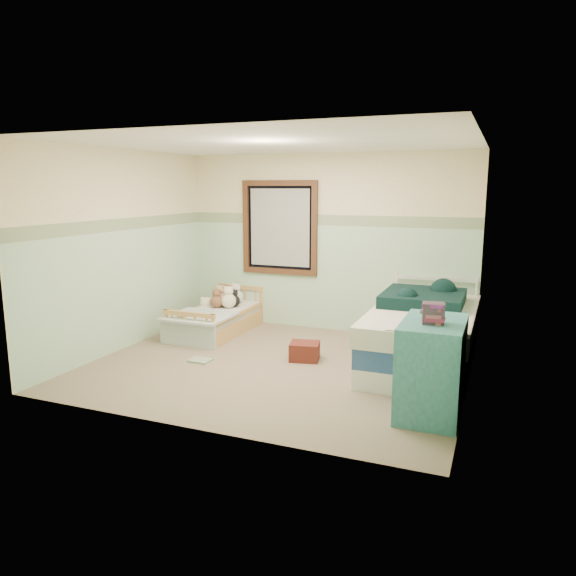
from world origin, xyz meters
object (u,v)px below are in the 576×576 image
at_px(twin_bed_frame, 422,356).
at_px(plush_floor_tan, 183,332).
at_px(red_pillow, 305,351).
at_px(floor_book, 200,360).
at_px(dresser, 432,368).
at_px(toddler_bed_frame, 217,325).
at_px(plush_floor_cream, 207,316).

bearing_deg(twin_bed_frame, plush_floor_tan, -175.77).
distance_m(plush_floor_tan, red_pillow, 1.77).
bearing_deg(floor_book, red_pillow, 27.30).
relative_size(dresser, floor_book, 3.41).
bearing_deg(plush_floor_tan, toddler_bed_frame, 75.05).
bearing_deg(plush_floor_tan, red_pillow, -3.60).
bearing_deg(toddler_bed_frame, plush_floor_tan, -104.95).
bearing_deg(floor_book, plush_floor_tan, 138.27).
relative_size(toddler_bed_frame, twin_bed_frame, 0.70).
height_order(red_pillow, floor_book, red_pillow).
relative_size(twin_bed_frame, floor_book, 8.61).
distance_m(plush_floor_tan, dresser, 3.55).
relative_size(plush_floor_cream, dresser, 0.34).
bearing_deg(toddler_bed_frame, dresser, -28.86).
xyz_separation_m(red_pillow, floor_book, (-1.13, -0.51, -0.09)).
bearing_deg(plush_floor_tan, twin_bed_frame, 4.23).
bearing_deg(plush_floor_cream, red_pillow, -27.30).
bearing_deg(toddler_bed_frame, twin_bed_frame, -7.76).
height_order(dresser, red_pillow, dresser).
bearing_deg(red_pillow, toddler_bed_frame, 155.22).
distance_m(twin_bed_frame, floor_book, 2.60).
xyz_separation_m(dresser, floor_book, (-2.72, 0.51, -0.42)).
bearing_deg(plush_floor_tan, plush_floor_cream, 99.64).
xyz_separation_m(twin_bed_frame, floor_book, (-2.45, -0.85, -0.10)).
distance_m(plush_floor_tan, twin_bed_frame, 3.09).
xyz_separation_m(toddler_bed_frame, twin_bed_frame, (2.92, -0.40, 0.01)).
height_order(toddler_bed_frame, plush_floor_cream, plush_floor_cream).
bearing_deg(red_pillow, plush_floor_tan, 176.40).
distance_m(toddler_bed_frame, red_pillow, 1.76).
distance_m(red_pillow, floor_book, 1.24).
bearing_deg(plush_floor_cream, toddler_bed_frame, -38.36).
bearing_deg(dresser, toddler_bed_frame, 151.14).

